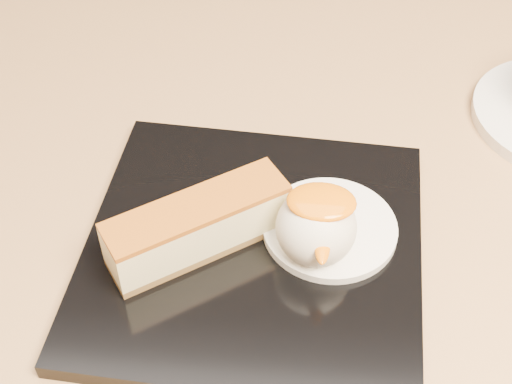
# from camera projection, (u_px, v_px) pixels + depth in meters

# --- Properties ---
(table) EXTENTS (0.80, 0.80, 0.72)m
(table) POSITION_uv_depth(u_px,v_px,m) (307.00, 349.00, 0.61)
(table) COLOR black
(table) RESTS_ON ground
(dessert_plate) EXTENTS (0.23, 0.23, 0.01)m
(dessert_plate) POSITION_uv_depth(u_px,v_px,m) (253.00, 249.00, 0.48)
(dessert_plate) COLOR black
(dessert_plate) RESTS_ON table
(cheesecake) EXTENTS (0.12, 0.10, 0.04)m
(cheesecake) POSITION_uv_depth(u_px,v_px,m) (198.00, 226.00, 0.46)
(cheesecake) COLOR brown
(cheesecake) RESTS_ON dessert_plate
(cream_smear) EXTENTS (0.09, 0.09, 0.01)m
(cream_smear) POSITION_uv_depth(u_px,v_px,m) (330.00, 228.00, 0.48)
(cream_smear) COLOR white
(cream_smear) RESTS_ON dessert_plate
(ice_cream_scoop) EXTENTS (0.05, 0.05, 0.05)m
(ice_cream_scoop) POSITION_uv_depth(u_px,v_px,m) (316.00, 227.00, 0.45)
(ice_cream_scoop) COLOR white
(ice_cream_scoop) RESTS_ON cream_smear
(mango_sauce) EXTENTS (0.04, 0.03, 0.01)m
(mango_sauce) POSITION_uv_depth(u_px,v_px,m) (322.00, 202.00, 0.43)
(mango_sauce) COLOR orange
(mango_sauce) RESTS_ON ice_cream_scoop
(mint_sprig) EXTENTS (0.03, 0.02, 0.00)m
(mint_sprig) POSITION_uv_depth(u_px,v_px,m) (288.00, 195.00, 0.49)
(mint_sprig) COLOR green
(mint_sprig) RESTS_ON cream_smear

